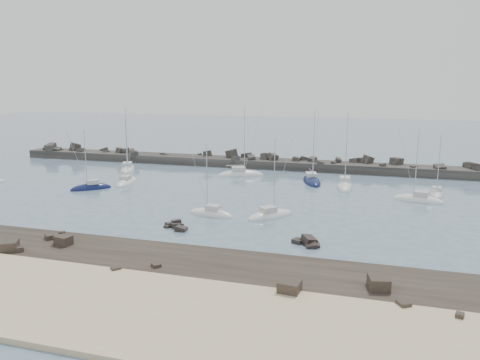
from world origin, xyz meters
name	(u,v)px	position (x,y,z in m)	size (l,w,h in m)	color
ground	(227,211)	(0.00, 0.00, 0.00)	(400.00, 400.00, 0.00)	slate
sand_strip	(110,309)	(0.00, -32.00, 0.00)	(140.00, 14.00, 1.00)	beige
rock_shelf	(161,265)	(-0.06, -22.01, 0.02)	(140.00, 12.00, 1.96)	black
rock_cluster_near	(176,227)	(-4.05, -9.26, 0.02)	(3.90, 4.37, 1.53)	black
rock_cluster_far	(308,244)	(13.78, -11.27, 0.16)	(3.59, 2.84, 1.93)	black
breakwater	(247,165)	(-7.62, 38.02, 0.35)	(115.00, 7.60, 5.32)	#2C2A27
sailboat_1	(128,169)	(-31.44, 25.91, 0.15)	(6.63, 9.79, 14.94)	white
sailboat_2	(91,188)	(-28.15, 7.20, 0.15)	(6.83, 6.53, 11.67)	#101946
sailboat_3	(127,183)	(-24.56, 13.56, 0.14)	(3.76, 8.60, 13.15)	white
sailboat_4	(241,175)	(-5.77, 26.84, 0.15)	(9.95, 6.43, 15.14)	white
sailboat_5	(211,214)	(-1.56, -2.61, 0.14)	(7.33, 3.19, 11.38)	white
sailboat_6	(345,186)	(15.63, 21.86, 0.16)	(3.57, 9.44, 14.73)	white
sailboat_7	(270,216)	(6.88, -1.07, 0.14)	(6.81, 7.37, 12.22)	white
sailboat_8	(312,182)	(9.22, 24.48, 0.15)	(5.76, 9.94, 15.01)	#101946
sailboat_9	(418,200)	(27.82, 14.65, 0.15)	(8.34, 4.19, 12.78)	white
sailboat_10	(436,194)	(31.18, 20.31, 0.13)	(2.70, 7.07, 11.04)	white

